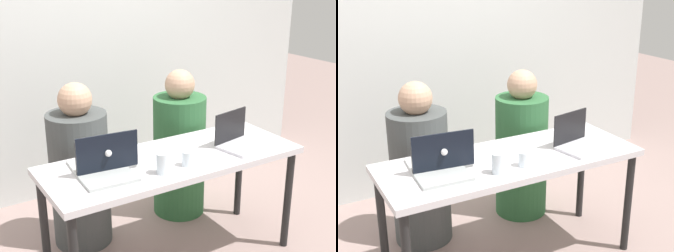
% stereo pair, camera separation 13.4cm
% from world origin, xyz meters
% --- Properties ---
extents(back_wall, '(4.50, 0.10, 2.47)m').
position_xyz_m(back_wall, '(0.00, 1.35, 1.23)').
color(back_wall, silver).
rests_on(back_wall, ground).
extents(desk, '(1.59, 0.60, 0.74)m').
position_xyz_m(desk, '(0.00, 0.00, 0.66)').
color(desk, silver).
rests_on(desk, ground).
extents(person_on_left, '(0.49, 0.49, 1.14)m').
position_xyz_m(person_on_left, '(-0.40, 0.54, 0.50)').
color(person_on_left, '#454948').
rests_on(person_on_left, ground).
extents(person_on_right, '(0.39, 0.39, 1.13)m').
position_xyz_m(person_on_right, '(0.40, 0.54, 0.50)').
color(person_on_right, '#2D6337').
rests_on(person_on_right, ground).
extents(laptop_front_left, '(0.30, 0.24, 0.20)m').
position_xyz_m(laptop_front_left, '(-0.46, -0.04, 0.78)').
color(laptop_front_left, '#AFB4B3').
rests_on(laptop_front_left, desk).
extents(laptop_front_right, '(0.33, 0.28, 0.22)m').
position_xyz_m(laptop_front_right, '(0.45, -0.07, 0.79)').
color(laptop_front_right, silver).
rests_on(laptop_front_right, desk).
extents(laptop_back_left, '(0.38, 0.29, 0.23)m').
position_xyz_m(laptop_back_left, '(-0.42, 0.08, 0.79)').
color(laptop_back_left, silver).
rests_on(laptop_back_left, desk).
extents(water_glass_left, '(0.07, 0.07, 0.12)m').
position_xyz_m(water_glass_left, '(-0.18, -0.16, 0.79)').
color(water_glass_left, silver).
rests_on(water_glass_left, desk).
extents(water_glass_center, '(0.06, 0.06, 0.09)m').
position_xyz_m(water_glass_center, '(-0.00, -0.15, 0.78)').
color(water_glass_center, silver).
rests_on(water_glass_center, desk).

